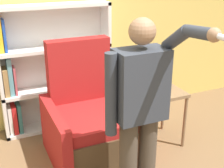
% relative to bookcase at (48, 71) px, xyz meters
% --- Properties ---
extents(wall_back, '(8.00, 0.11, 2.80)m').
position_rel_bookcase_xyz_m(wall_back, '(0.14, 0.16, 0.65)').
color(wall_back, '#E0C160').
rests_on(wall_back, ground_plane).
extents(bookcase, '(1.36, 0.28, 1.56)m').
position_rel_bookcase_xyz_m(bookcase, '(0.00, 0.00, 0.00)').
color(bookcase, white).
rests_on(bookcase, ground_plane).
extents(armchair, '(0.90, 0.94, 1.24)m').
position_rel_bookcase_xyz_m(armchair, '(0.25, -0.78, -0.39)').
color(armchair, '#4C3823').
rests_on(armchair, ground_plane).
extents(person_standing, '(0.54, 0.78, 1.65)m').
position_rel_bookcase_xyz_m(person_standing, '(0.34, -1.72, 0.18)').
color(person_standing, '#473D33').
rests_on(person_standing, ground_plane).
extents(side_table, '(0.50, 0.50, 0.66)m').
position_rel_bookcase_xyz_m(side_table, '(1.06, -0.87, -0.20)').
color(side_table, '#846647').
rests_on(side_table, ground_plane).
extents(table_lamp, '(0.25, 0.25, 0.51)m').
position_rel_bookcase_xyz_m(table_lamp, '(1.06, -0.87, 0.29)').
color(table_lamp, gold).
rests_on(table_lamp, side_table).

